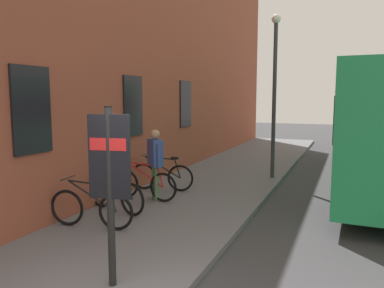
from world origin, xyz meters
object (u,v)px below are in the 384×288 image
Objects in this scene: bicycle_leaning_wall at (116,194)px; street_lamp at (275,82)px; bicycle_by_door at (144,184)px; transit_info_sign at (110,168)px; pedestrian_by_facade at (155,157)px; bicycle_beside_lamp at (91,208)px; bicycle_end_of_row at (162,176)px.

bicycle_leaning_wall is 0.34× the size of street_lamp.
bicycle_leaning_wall is 1.10m from bicycle_by_door.
street_lamp is at bearing -4.96° from transit_info_sign.
transit_info_sign is at bearing -159.74° from pedestrian_by_facade.
pedestrian_by_facade is at bearing 150.12° from street_lamp.
bicycle_beside_lamp and bicycle_by_door have the same top height.
bicycle_leaning_wall is at bearing 163.05° from pedestrian_by_facade.
bicycle_by_door is at bearing 23.94° from transit_info_sign.
bicycle_beside_lamp is 2.18m from bicycle_by_door.
street_lamp reaches higher than pedestrian_by_facade.
transit_info_sign is at bearing -136.22° from bicycle_beside_lamp.
transit_info_sign is 0.48× the size of street_lamp.
bicycle_end_of_row is (3.20, 0.11, 0.00)m from bicycle_beside_lamp.
street_lamp is at bearing -21.27° from bicycle_beside_lamp.
bicycle_end_of_row is at bearing 17.85° from pedestrian_by_facade.
transit_info_sign is 4.31m from pedestrian_by_facade.
bicycle_beside_lamp is at bearing 43.78° from transit_info_sign.
bicycle_leaning_wall is 1.41m from pedestrian_by_facade.
street_lamp is (4.93, -2.51, 2.58)m from bicycle_leaning_wall.
pedestrian_by_facade is (2.27, -0.19, 0.67)m from bicycle_beside_lamp.
pedestrian_by_facade is at bearing -4.75° from bicycle_beside_lamp.
pedestrian_by_facade is at bearing -71.32° from bicycle_by_door.
bicycle_leaning_wall is 0.97× the size of bicycle_by_door.
pedestrian_by_facade is (0.09, -0.26, 0.67)m from bicycle_by_door.
bicycle_end_of_row is 5.39m from transit_info_sign.
transit_info_sign is (-1.74, -1.67, 1.21)m from bicycle_beside_lamp.
bicycle_beside_lamp is 1.01× the size of pedestrian_by_facade.
bicycle_by_door is 1.02× the size of pedestrian_by_facade.
bicycle_leaning_wall and bicycle_by_door have the same top height.
pedestrian_by_facade is (-0.93, -0.30, 0.67)m from bicycle_end_of_row.
transit_info_sign is at bearing 175.04° from street_lamp.
bicycle_leaning_wall is 0.72× the size of transit_info_sign.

